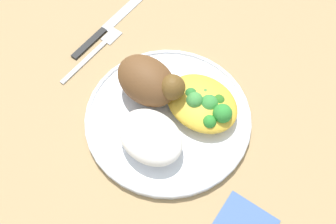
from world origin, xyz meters
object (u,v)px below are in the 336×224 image
plate (168,117)px  knife (104,29)px  roasted_chicken (149,81)px  fork (94,52)px  rice_pile (151,137)px  mac_cheese_with_broccoli (204,103)px

plate → knife: 0.21m
roasted_chicken → knife: 0.17m
roasted_chicken → fork: bearing=179.1°
rice_pile → fork: rice_pile is taller
plate → roasted_chicken: 0.06m
mac_cheese_with_broccoli → knife: bearing=176.7°
rice_pile → fork: 0.21m
fork → knife: knife is taller
knife → roasted_chicken: bearing=-16.6°
plate → fork: bearing=176.1°
mac_cheese_with_broccoli → knife: (-0.24, 0.01, -0.03)m
roasted_chicken → knife: roasted_chicken is taller
rice_pile → roasted_chicken: bearing=134.5°
plate → mac_cheese_with_broccoli: bearing=53.6°
plate → mac_cheese_with_broccoli: 0.06m
roasted_chicken → fork: size_ratio=0.78×
roasted_chicken → rice_pile: size_ratio=1.11×
rice_pile → knife: rice_pile is taller
fork → knife: (-0.02, 0.05, 0.00)m
plate → rice_pile: 0.06m
plate → knife: size_ratio=1.35×
plate → rice_pile: rice_pile is taller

